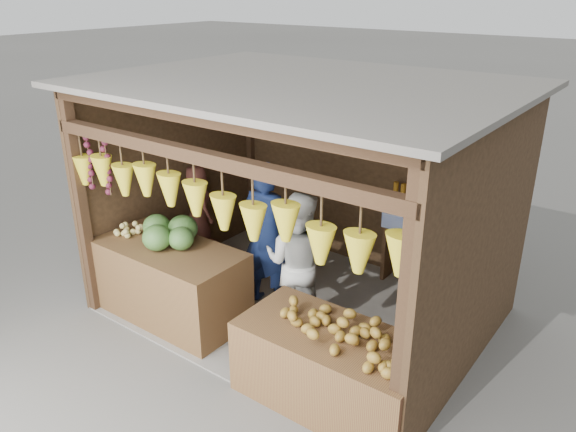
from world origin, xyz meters
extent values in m
plane|color=#514F49|center=(0.00, 0.00, 0.00)|extent=(80.00, 80.00, 0.00)
cube|color=slate|center=(0.00, 0.00, 0.01)|extent=(4.00, 3.00, 0.02)
cube|color=black|center=(0.00, 1.50, 1.30)|extent=(4.00, 0.06, 2.60)
cube|color=black|center=(-2.00, 0.00, 1.30)|extent=(0.06, 3.00, 2.60)
cube|color=black|center=(2.00, 0.00, 1.30)|extent=(0.06, 3.00, 2.60)
cube|color=#605B54|center=(0.00, 0.00, 2.63)|extent=(4.30, 3.30, 0.06)
cube|color=black|center=(-1.94, -1.44, 1.30)|extent=(0.11, 0.11, 2.60)
cube|color=black|center=(1.94, -1.44, 1.30)|extent=(0.11, 0.11, 2.60)
cube|color=black|center=(-1.94, 1.44, 1.30)|extent=(0.11, 0.11, 2.60)
cube|color=black|center=(1.94, 1.44, 1.30)|extent=(0.11, 0.11, 2.60)
cube|color=black|center=(0.00, -1.44, 2.20)|extent=(4.00, 0.12, 0.12)
cube|color=black|center=(0.00, -1.44, 2.54)|extent=(4.00, 0.12, 0.12)
cube|color=#382314|center=(1.05, 1.30, 1.05)|extent=(1.25, 0.30, 0.05)
cube|color=#382314|center=(0.47, 1.30, 0.53)|extent=(0.05, 0.28, 1.05)
cube|color=#382314|center=(1.64, 1.30, 0.53)|extent=(0.05, 0.28, 1.05)
cube|color=blue|center=(1.05, 1.14, 0.92)|extent=(1.25, 0.02, 0.30)
cube|color=#4C3119|center=(-1.09, -1.00, 0.44)|extent=(1.74, 0.85, 0.88)
cube|color=#4F2C1A|center=(1.15, -1.13, 0.36)|extent=(1.71, 0.85, 0.73)
cube|color=black|center=(-1.75, 0.12, 0.17)|extent=(0.35, 0.35, 0.33)
imported|color=#132048|center=(-0.39, -0.13, 0.88)|extent=(0.69, 0.49, 1.77)
imported|color=silver|center=(0.18, -0.30, 0.79)|extent=(0.89, 0.77, 1.59)
imported|color=#4E261F|center=(-1.75, 0.12, 0.87)|extent=(0.60, 0.49, 1.08)
camera|label=1|loc=(3.30, -4.68, 3.56)|focal=35.00mm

